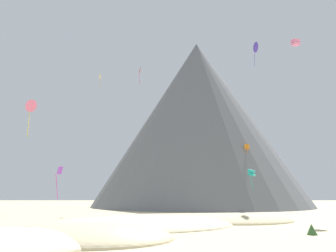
% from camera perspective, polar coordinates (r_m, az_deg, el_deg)
% --- Properties ---
extents(ground_plane, '(400.00, 400.00, 0.00)m').
position_cam_1_polar(ground_plane, '(26.36, -4.58, -20.74)').
color(ground_plane, '#CCBA8E').
extents(dune_foreground_left, '(18.35, 16.91, 2.06)m').
position_cam_1_polar(dune_foreground_left, '(48.97, 14.61, -16.53)').
color(dune_foreground_left, beige).
rests_on(dune_foreground_left, ground_plane).
extents(dune_foreground_right, '(18.47, 16.12, 2.58)m').
position_cam_1_polar(dune_foreground_right, '(30.73, -14.90, -19.19)').
color(dune_foreground_right, '#CCBA8E').
rests_on(dune_foreground_right, ground_plane).
extents(dune_midground, '(29.57, 27.32, 2.26)m').
position_cam_1_polar(dune_midground, '(42.57, -4.39, -17.56)').
color(dune_midground, beige).
rests_on(dune_midground, ground_plane).
extents(bush_far_left, '(2.14, 2.14, 0.46)m').
position_cam_1_polar(bush_far_left, '(42.49, -12.58, -17.01)').
color(bush_far_left, '#568442').
rests_on(bush_far_left, ground_plane).
extents(bush_far_right, '(2.36, 2.36, 0.44)m').
position_cam_1_polar(bush_far_right, '(25.84, -23.61, -19.46)').
color(bush_far_right, '#477238').
rests_on(bush_far_right, ground_plane).
extents(bush_low_patch, '(1.33, 1.33, 1.05)m').
position_cam_1_polar(bush_low_patch, '(35.04, 24.74, -16.75)').
color(bush_low_patch, '#386633').
rests_on(bush_low_patch, ground_plane).
extents(rock_massif, '(89.62, 89.62, 58.46)m').
position_cam_1_polar(rock_massif, '(109.91, 5.77, 0.10)').
color(rock_massif, slate).
rests_on(rock_massif, ground_plane).
extents(kite_rainbow_mid, '(1.85, 2.29, 6.24)m').
position_cam_1_polar(kite_rainbow_mid, '(55.14, -23.79, 3.36)').
color(kite_rainbow_mid, '#E5668C').
extents(kite_gold_high, '(0.37, 1.02, 4.64)m').
position_cam_1_polar(kite_gold_high, '(93.13, -12.32, 8.57)').
color(kite_gold_high, gold).
extents(kite_indigo_high, '(1.04, 2.58, 6.09)m').
position_cam_1_polar(kite_indigo_high, '(80.71, 15.59, 13.66)').
color(kite_indigo_high, '#5138B2').
extents(kite_red_high, '(1.04, 2.39, 5.18)m').
position_cam_1_polar(kite_red_high, '(86.38, -5.22, 9.98)').
color(kite_red_high, red).
extents(kite_orange_mid, '(1.46, 1.49, 4.11)m').
position_cam_1_polar(kite_orange_mid, '(85.55, 14.20, -3.70)').
color(kite_orange_mid, orange).
extents(kite_pink_high, '(1.68, 1.74, 1.53)m').
position_cam_1_polar(kite_pink_high, '(71.61, 22.22, 13.91)').
color(kite_pink_high, pink).
extents(kite_violet_low, '(0.83, 1.10, 4.64)m').
position_cam_1_polar(kite_violet_low, '(48.14, -19.23, -8.34)').
color(kite_violet_low, purple).
extents(kite_lime_low, '(1.43, 1.37, 3.33)m').
position_cam_1_polar(kite_lime_low, '(80.58, 7.56, -9.59)').
color(kite_lime_low, '#8CD133').
extents(kite_teal_low, '(1.52, 1.50, 3.83)m').
position_cam_1_polar(kite_teal_low, '(58.95, 14.99, -8.26)').
color(kite_teal_low, teal).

